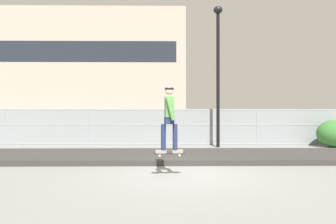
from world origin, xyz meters
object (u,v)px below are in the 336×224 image
(skater, at_px, (169,116))
(parked_car_far, at_px, (286,126))
(skateboard, at_px, (169,154))
(parked_car_near, at_px, (83,126))
(street_lamp, at_px, (218,59))
(shrub_left, at_px, (335,133))
(parked_car_mid, at_px, (185,126))

(skater, height_order, parked_car_far, skater)
(skateboard, bearing_deg, parked_car_near, 114.26)
(skateboard, distance_m, skater, 1.01)
(street_lamp, height_order, parked_car_far, street_lamp)
(street_lamp, bearing_deg, skater, -109.70)
(skateboard, relative_size, skater, 0.47)
(parked_car_far, distance_m, shrub_left, 4.51)
(parked_car_near, bearing_deg, parked_car_far, -0.67)
(skater, height_order, parked_car_mid, skater)
(parked_car_near, bearing_deg, shrub_left, -19.17)
(street_lamp, xyz_separation_m, parked_car_far, (4.99, 4.38, -3.39))
(parked_car_near, xyz_separation_m, parked_car_mid, (6.39, 0.08, 0.00))
(parked_car_mid, height_order, shrub_left, parked_car_mid)
(parked_car_near, xyz_separation_m, shrub_left, (13.27, -4.61, -0.18))
(skater, distance_m, shrub_left, 10.64)
(shrub_left, bearing_deg, parked_car_near, 160.83)
(street_lamp, xyz_separation_m, parked_car_near, (-7.64, 4.52, -3.39))
(parked_car_near, height_order, shrub_left, parked_car_near)
(parked_car_near, distance_m, shrub_left, 14.05)
(skater, relative_size, street_lamp, 0.26)
(skateboard, height_order, parked_car_far, parked_car_far)
(skater, xyz_separation_m, shrub_left, (8.10, 6.84, -0.93))
(street_lamp, xyz_separation_m, parked_car_mid, (-1.25, 4.60, -3.39))
(skateboard, relative_size, parked_car_far, 0.19)
(skater, height_order, street_lamp, street_lamp)
(skateboard, distance_m, parked_car_near, 12.56)
(street_lamp, bearing_deg, parked_car_far, 41.25)
(skater, relative_size, parked_car_near, 0.39)
(skateboard, height_order, skater, skater)
(parked_car_far, bearing_deg, skateboard, -123.47)
(street_lamp, height_order, parked_car_mid, street_lamp)
(parked_car_far, bearing_deg, shrub_left, -81.92)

